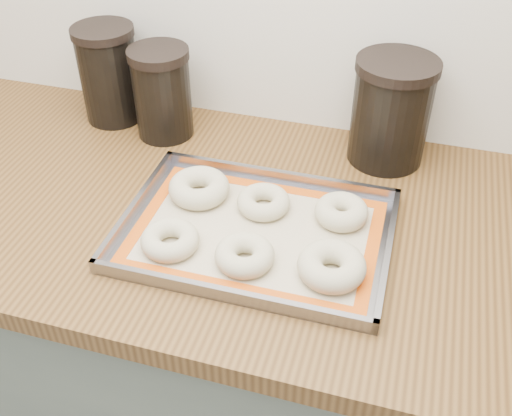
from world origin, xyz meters
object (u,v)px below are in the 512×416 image
(bagel_back_mid, at_px, (263,202))
(bagel_front_right, at_px, (332,266))
(bagel_front_left, at_px, (170,240))
(canister_left, at_px, (109,74))
(bagel_front_mid, at_px, (245,255))
(canister_mid, at_px, (162,93))
(bagel_back_left, at_px, (199,188))
(bagel_back_right, at_px, (341,212))
(baking_tray, at_px, (256,232))
(canister_right, at_px, (391,111))

(bagel_back_mid, bearing_deg, bagel_front_right, -41.49)
(bagel_front_left, distance_m, canister_left, 0.48)
(bagel_front_mid, xyz_separation_m, canister_mid, (-0.28, 0.34, 0.07))
(bagel_back_left, xyz_separation_m, bagel_back_right, (0.26, 0.01, -0.00))
(bagel_front_right, bearing_deg, baking_tray, 155.69)
(canister_mid, bearing_deg, bagel_front_right, -38.07)
(canister_mid, bearing_deg, bagel_back_left, -52.64)
(bagel_front_left, bearing_deg, bagel_back_right, 29.99)
(baking_tray, height_order, canister_right, canister_right)
(bagel_front_left, relative_size, bagel_front_mid, 1.01)
(bagel_front_left, xyz_separation_m, bagel_back_right, (0.26, 0.15, 0.00))
(bagel_back_left, relative_size, bagel_back_right, 1.19)
(bagel_front_right, height_order, bagel_back_mid, bagel_front_right)
(bagel_front_mid, bearing_deg, baking_tray, 92.41)
(bagel_back_right, bearing_deg, bagel_back_mid, -176.43)
(bagel_front_left, xyz_separation_m, bagel_back_left, (-0.00, 0.15, 0.00))
(baking_tray, xyz_separation_m, bagel_front_left, (-0.13, -0.08, 0.01))
(baking_tray, distance_m, canister_mid, 0.40)
(bagel_back_mid, distance_m, canister_left, 0.48)
(bagel_front_mid, distance_m, bagel_front_right, 0.14)
(bagel_front_right, distance_m, bagel_back_left, 0.30)
(bagel_back_left, distance_m, canister_left, 0.38)
(bagel_front_left, relative_size, bagel_back_right, 1.04)
(baking_tray, height_order, bagel_front_right, bagel_front_right)
(bagel_back_left, bearing_deg, bagel_front_left, -88.97)
(bagel_back_mid, bearing_deg, bagel_back_left, 178.53)
(canister_left, relative_size, canister_right, 0.98)
(bagel_back_mid, relative_size, canister_mid, 0.50)
(bagel_front_mid, relative_size, canister_right, 0.46)
(bagel_back_left, bearing_deg, canister_right, 36.63)
(baking_tray, xyz_separation_m, bagel_back_left, (-0.13, 0.07, 0.02))
(bagel_front_left, distance_m, bagel_front_right, 0.27)
(baking_tray, bearing_deg, bagel_front_left, -149.29)
(bagel_front_mid, distance_m, bagel_back_left, 0.20)
(bagel_front_mid, height_order, canister_right, canister_right)
(bagel_front_mid, distance_m, canister_left, 0.57)
(canister_left, bearing_deg, bagel_back_mid, -29.47)
(baking_tray, relative_size, bagel_back_right, 4.88)
(bagel_front_left, bearing_deg, bagel_front_mid, -0.53)
(bagel_front_mid, bearing_deg, bagel_front_right, 4.94)
(bagel_back_mid, height_order, bagel_back_right, bagel_back_right)
(bagel_front_right, height_order, bagel_back_right, bagel_front_right)
(bagel_back_right, xyz_separation_m, canister_mid, (-0.41, 0.19, 0.07))
(bagel_back_mid, bearing_deg, bagel_front_mid, -86.57)
(canister_left, distance_m, canister_mid, 0.14)
(bagel_front_right, bearing_deg, bagel_back_mid, 138.51)
(canister_right, bearing_deg, bagel_back_right, -102.26)
(bagel_front_right, relative_size, bagel_back_left, 0.97)
(bagel_front_mid, relative_size, canister_left, 0.47)
(bagel_back_left, xyz_separation_m, canister_right, (0.31, 0.23, 0.08))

